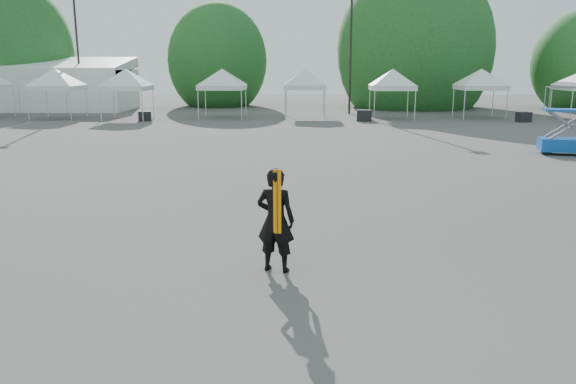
{
  "coord_description": "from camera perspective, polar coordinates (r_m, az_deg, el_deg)",
  "views": [
    {
      "loc": [
        -0.52,
        -10.47,
        3.6
      ],
      "look_at": [
        -0.78,
        -0.35,
        1.3
      ],
      "focal_mm": 35.0,
      "sensor_mm": 36.0,
      "label": 1
    }
  ],
  "objects": [
    {
      "name": "tent_f",
      "position": [
        38.73,
        10.6,
        11.8
      ],
      "size": [
        4.01,
        4.01,
        3.88
      ],
      "color": "silver",
      "rests_on": "ground"
    },
    {
      "name": "crate_mid",
      "position": [
        37.08,
        7.74,
        7.7
      ],
      "size": [
        0.99,
        0.8,
        0.73
      ],
      "primitive_type": "cube",
      "rotation": [
        0.0,
        0.0,
        -0.07
      ],
      "color": "black",
      "rests_on": "ground"
    },
    {
      "name": "tree_mid_e",
      "position": [
        50.39,
        12.72,
        13.93
      ],
      "size": [
        5.12,
        5.12,
        7.79
      ],
      "color": "#382314",
      "rests_on": "ground"
    },
    {
      "name": "tent_g",
      "position": [
        40.97,
        19.05,
        11.38
      ],
      "size": [
        4.24,
        4.24,
        3.88
      ],
      "color": "silver",
      "rests_on": "ground"
    },
    {
      "name": "tree_mid_w",
      "position": [
        51.02,
        -7.16,
        13.1
      ],
      "size": [
        4.16,
        4.16,
        6.33
      ],
      "color": "#382314",
      "rests_on": "ground"
    },
    {
      "name": "tent_c",
      "position": [
        39.25,
        -16.15,
        11.54
      ],
      "size": [
        4.12,
        4.12,
        3.88
      ],
      "color": "silver",
      "rests_on": "ground"
    },
    {
      "name": "marquee",
      "position": [
        50.31,
        -24.2,
        9.86
      ],
      "size": [
        15.0,
        6.25,
        4.23
      ],
      "color": "white",
      "rests_on": "ground"
    },
    {
      "name": "crate_east",
      "position": [
        39.27,
        22.82,
        7.03
      ],
      "size": [
        0.93,
        0.8,
        0.63
      ],
      "primitive_type": "cube",
      "rotation": [
        0.0,
        0.0,
        0.23
      ],
      "color": "black",
      "rests_on": "ground"
    },
    {
      "name": "man",
      "position": [
        9.86,
        -1.27,
        -2.85
      ],
      "size": [
        0.77,
        0.61,
        1.87
      ],
      "rotation": [
        0.0,
        0.0,
        2.89
      ],
      "color": "black",
      "rests_on": "ground"
    },
    {
      "name": "tent_e",
      "position": [
        39.25,
        1.75,
        12.02
      ],
      "size": [
        4.04,
        4.04,
        3.88
      ],
      "color": "silver",
      "rests_on": "ground"
    },
    {
      "name": "scissor_lift",
      "position": [
        25.6,
        26.69,
        6.48
      ],
      "size": [
        2.28,
        1.46,
        2.73
      ],
      "rotation": [
        0.0,
        0.0,
        -0.2
      ],
      "color": "#0D53AE",
      "rests_on": "ground"
    },
    {
      "name": "tree_far_w",
      "position": [
        54.76,
        -26.96,
        12.45
      ],
      "size": [
        4.8,
        4.8,
        7.3
      ],
      "color": "#382314",
      "rests_on": "ground"
    },
    {
      "name": "light_pole_west",
      "position": [
        47.83,
        -20.69,
        14.63
      ],
      "size": [
        0.6,
        0.25,
        10.3
      ],
      "color": "black",
      "rests_on": "ground"
    },
    {
      "name": "light_pole_east",
      "position": [
        42.65,
        6.41,
        15.32
      ],
      "size": [
        0.6,
        0.25,
        9.8
      ],
      "color": "black",
      "rests_on": "ground"
    },
    {
      "name": "tent_d",
      "position": [
        39.23,
        -6.71,
        11.94
      ],
      "size": [
        4.36,
        4.36,
        3.88
      ],
      "color": "silver",
      "rests_on": "ground"
    },
    {
      "name": "tent_b",
      "position": [
        41.33,
        -22.55,
        11.11
      ],
      "size": [
        4.25,
        4.25,
        3.88
      ],
      "color": "silver",
      "rests_on": "ground"
    },
    {
      "name": "ground",
      "position": [
        11.08,
        4.08,
        -6.19
      ],
      "size": [
        120.0,
        120.0,
        0.0
      ],
      "primitive_type": "plane",
      "color": "#474442",
      "rests_on": "ground"
    },
    {
      "name": "crate_west",
      "position": [
        38.11,
        -14.35,
        7.48
      ],
      "size": [
        0.96,
        0.85,
        0.62
      ],
      "primitive_type": "cube",
      "rotation": [
        0.0,
        0.0,
        0.34
      ],
      "color": "black",
      "rests_on": "ground"
    }
  ]
}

